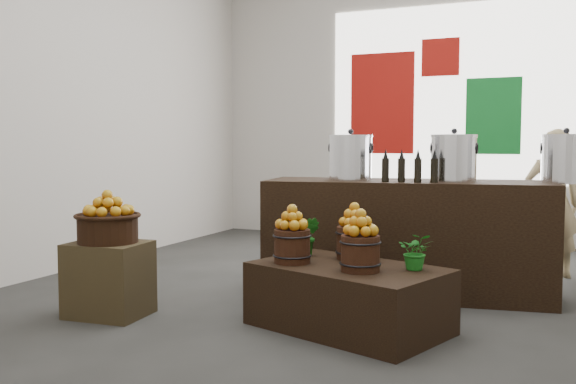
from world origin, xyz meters
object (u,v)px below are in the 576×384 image
at_px(stock_pot_center, 454,159).
at_px(stock_pot_left, 350,159).
at_px(wicker_basket, 108,229).
at_px(crate, 109,279).
at_px(stock_pot_right, 566,160).
at_px(counter, 406,238).
at_px(display_table, 348,298).
at_px(shopper, 553,203).

bearing_deg(stock_pot_center, stock_pot_left, -170.63).
bearing_deg(wicker_basket, stock_pot_center, 36.09).
bearing_deg(stock_pot_left, crate, -132.97).
bearing_deg(stock_pot_center, wicker_basket, -143.91).
bearing_deg(stock_pot_right, crate, -150.15).
relative_size(wicker_basket, counter, 0.19).
xyz_separation_m(display_table, stock_pot_left, (-0.37, 1.17, 0.97)).
bearing_deg(wicker_basket, shopper, 43.48).
xyz_separation_m(stock_pot_left, stock_pot_center, (0.89, 0.15, 0.00)).
xyz_separation_m(wicker_basket, stock_pot_center, (2.34, 1.71, 0.52)).
height_order(display_table, stock_pot_center, stock_pot_center).
bearing_deg(counter, stock_pot_right, -0.00).
xyz_separation_m(counter, stock_pot_right, (1.28, 0.21, 0.70)).
bearing_deg(stock_pot_left, display_table, -72.38).
bearing_deg(stock_pot_right, counter, -170.63).
distance_m(stock_pot_right, shopper, 1.20).
xyz_separation_m(counter, stock_pot_center, (0.39, 0.06, 0.70)).
distance_m(display_table, stock_pot_right, 2.25).
distance_m(stock_pot_center, stock_pot_right, 0.90).
xyz_separation_m(display_table, shopper, (1.30, 2.57, 0.51)).
relative_size(stock_pot_left, stock_pot_right, 1.00).
distance_m(counter, stock_pot_right, 1.47).
distance_m(wicker_basket, stock_pot_left, 2.20).
bearing_deg(stock_pot_right, stock_pot_left, -170.63).
distance_m(stock_pot_left, stock_pot_right, 1.80).
bearing_deg(stock_pot_right, wicker_basket, -150.15).
xyz_separation_m(wicker_basket, display_table, (1.82, 0.40, -0.45)).
height_order(crate, stock_pot_left, stock_pot_left).
height_order(crate, counter, counter).
height_order(counter, shopper, shopper).
distance_m(wicker_basket, stock_pot_right, 3.76).
bearing_deg(display_table, counter, 102.71).
distance_m(wicker_basket, shopper, 4.31).
xyz_separation_m(crate, display_table, (1.82, 0.40, -0.06)).
distance_m(display_table, stock_pot_left, 1.56).
bearing_deg(stock_pot_left, counter, 9.37).
height_order(display_table, shopper, shopper).
xyz_separation_m(wicker_basket, stock_pot_left, (1.45, 1.56, 0.52)).
bearing_deg(display_table, shopper, 81.79).
bearing_deg(stock_pot_left, wicker_basket, -132.97).
height_order(crate, display_table, crate).
height_order(display_table, stock_pot_right, stock_pot_right).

